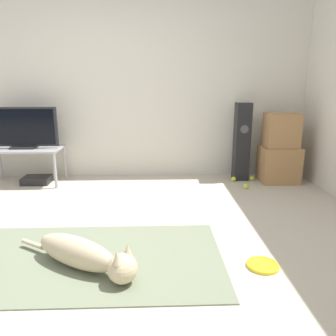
{
  "coord_description": "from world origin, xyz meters",
  "views": [
    {
      "loc": [
        0.49,
        -2.5,
        1.28
      ],
      "look_at": [
        0.62,
        0.72,
        0.45
      ],
      "focal_mm": 35.0,
      "sensor_mm": 36.0,
      "label": 1
    }
  ],
  "objects_px": {
    "cardboard_box_upper": "(281,130)",
    "floor_speaker": "(242,142)",
    "cardboard_box_lower": "(279,164)",
    "game_console": "(37,180)",
    "tennis_ball_by_boxes": "(246,186)",
    "frisbee": "(263,265)",
    "tennis_ball_loose_on_carpet": "(252,178)",
    "tennis_ball_near_speaker": "(234,179)",
    "tv": "(22,128)",
    "dog": "(86,255)",
    "tv_stand": "(25,152)"
  },
  "relations": [
    {
      "from": "frisbee",
      "to": "tennis_ball_by_boxes",
      "type": "distance_m",
      "value": 1.83
    },
    {
      "from": "floor_speaker",
      "to": "tennis_ball_by_boxes",
      "type": "distance_m",
      "value": 0.65
    },
    {
      "from": "tennis_ball_by_boxes",
      "to": "game_console",
      "type": "relative_size",
      "value": 0.19
    },
    {
      "from": "frisbee",
      "to": "tennis_ball_by_boxes",
      "type": "relative_size",
      "value": 3.52
    },
    {
      "from": "tv",
      "to": "tennis_ball_loose_on_carpet",
      "type": "relative_size",
      "value": 13.47
    },
    {
      "from": "dog",
      "to": "tv_stand",
      "type": "distance_m",
      "value": 2.48
    },
    {
      "from": "dog",
      "to": "tv",
      "type": "relative_size",
      "value": 1.07
    },
    {
      "from": "dog",
      "to": "game_console",
      "type": "distance_m",
      "value": 2.39
    },
    {
      "from": "frisbee",
      "to": "tv",
      "type": "xyz_separation_m",
      "value": [
        -2.46,
        2.15,
        0.72
      ]
    },
    {
      "from": "cardboard_box_lower",
      "to": "tennis_ball_by_boxes",
      "type": "distance_m",
      "value": 0.62
    },
    {
      "from": "frisbee",
      "to": "tennis_ball_loose_on_carpet",
      "type": "xyz_separation_m",
      "value": [
        0.54,
        2.14,
        0.02
      ]
    },
    {
      "from": "cardboard_box_upper",
      "to": "tennis_ball_near_speaker",
      "type": "relative_size",
      "value": 6.69
    },
    {
      "from": "cardboard_box_upper",
      "to": "tennis_ball_near_speaker",
      "type": "height_order",
      "value": "cardboard_box_upper"
    },
    {
      "from": "cardboard_box_lower",
      "to": "tv_stand",
      "type": "xyz_separation_m",
      "value": [
        -3.34,
        0.05,
        0.18
      ]
    },
    {
      "from": "cardboard_box_upper",
      "to": "floor_speaker",
      "type": "height_order",
      "value": "floor_speaker"
    },
    {
      "from": "frisbee",
      "to": "cardboard_box_upper",
      "type": "relative_size",
      "value": 0.53
    },
    {
      "from": "tv_stand",
      "to": "tennis_ball_by_boxes",
      "type": "xyz_separation_m",
      "value": [
        2.83,
        -0.35,
        -0.38
      ]
    },
    {
      "from": "tennis_ball_near_speaker",
      "to": "game_console",
      "type": "bearing_deg",
      "value": 179.7
    },
    {
      "from": "tennis_ball_loose_on_carpet",
      "to": "game_console",
      "type": "distance_m",
      "value": 2.88
    },
    {
      "from": "game_console",
      "to": "cardboard_box_lower",
      "type": "bearing_deg",
      "value": -0.61
    },
    {
      "from": "tennis_ball_near_speaker",
      "to": "tennis_ball_loose_on_carpet",
      "type": "xyz_separation_m",
      "value": [
        0.26,
        0.03,
        0.0
      ]
    },
    {
      "from": "dog",
      "to": "tennis_ball_loose_on_carpet",
      "type": "height_order",
      "value": "dog"
    },
    {
      "from": "tv",
      "to": "tennis_ball_by_boxes",
      "type": "height_order",
      "value": "tv"
    },
    {
      "from": "tennis_ball_by_boxes",
      "to": "tv",
      "type": "bearing_deg",
      "value": 172.95
    },
    {
      "from": "dog",
      "to": "cardboard_box_lower",
      "type": "distance_m",
      "value": 3.0
    },
    {
      "from": "dog",
      "to": "tv",
      "type": "bearing_deg",
      "value": 119.21
    },
    {
      "from": "tv",
      "to": "game_console",
      "type": "height_order",
      "value": "tv"
    },
    {
      "from": "cardboard_box_lower",
      "to": "tv_stand",
      "type": "bearing_deg",
      "value": 179.16
    },
    {
      "from": "tv",
      "to": "game_console",
      "type": "relative_size",
      "value": 2.56
    },
    {
      "from": "frisbee",
      "to": "tennis_ball_loose_on_carpet",
      "type": "height_order",
      "value": "tennis_ball_loose_on_carpet"
    },
    {
      "from": "tennis_ball_by_boxes",
      "to": "game_console",
      "type": "xyz_separation_m",
      "value": [
        -2.71,
        0.33,
        0.01
      ]
    },
    {
      "from": "dog",
      "to": "tennis_ball_near_speaker",
      "type": "distance_m",
      "value": 2.62
    },
    {
      "from": "cardboard_box_lower",
      "to": "game_console",
      "type": "height_order",
      "value": "cardboard_box_lower"
    },
    {
      "from": "tennis_ball_by_boxes",
      "to": "game_console",
      "type": "distance_m",
      "value": 2.73
    },
    {
      "from": "cardboard_box_lower",
      "to": "tv",
      "type": "height_order",
      "value": "tv"
    },
    {
      "from": "cardboard_box_upper",
      "to": "tennis_ball_near_speaker",
      "type": "xyz_separation_m",
      "value": [
        -0.59,
        0.01,
        -0.66
      ]
    },
    {
      "from": "floor_speaker",
      "to": "game_console",
      "type": "relative_size",
      "value": 3.0
    },
    {
      "from": "cardboard_box_upper",
      "to": "tv",
      "type": "distance_m",
      "value": 3.34
    },
    {
      "from": "cardboard_box_upper",
      "to": "tv",
      "type": "relative_size",
      "value": 0.5
    },
    {
      "from": "tennis_ball_loose_on_carpet",
      "to": "dog",
      "type": "bearing_deg",
      "value": -129.99
    },
    {
      "from": "cardboard_box_lower",
      "to": "tv",
      "type": "distance_m",
      "value": 3.38
    },
    {
      "from": "tv",
      "to": "tennis_ball_loose_on_carpet",
      "type": "xyz_separation_m",
      "value": [
        3.0,
        -0.0,
        -0.7
      ]
    },
    {
      "from": "floor_speaker",
      "to": "game_console",
      "type": "xyz_separation_m",
      "value": [
        -2.74,
        -0.1,
        -0.48
      ]
    },
    {
      "from": "tv",
      "to": "tennis_ball_by_boxes",
      "type": "xyz_separation_m",
      "value": [
        2.83,
        -0.35,
        -0.7
      ]
    },
    {
      "from": "frisbee",
      "to": "tv",
      "type": "bearing_deg",
      "value": 138.92
    },
    {
      "from": "game_console",
      "to": "cardboard_box_upper",
      "type": "bearing_deg",
      "value": -0.5
    },
    {
      "from": "frisbee",
      "to": "game_console",
      "type": "xyz_separation_m",
      "value": [
        -2.34,
        2.13,
        0.03
      ]
    },
    {
      "from": "cardboard_box_lower",
      "to": "game_console",
      "type": "xyz_separation_m",
      "value": [
        -3.22,
        0.03,
        -0.19
      ]
    },
    {
      "from": "dog",
      "to": "tv_stand",
      "type": "height_order",
      "value": "tv_stand"
    },
    {
      "from": "tennis_ball_near_speaker",
      "to": "tv",
      "type": "bearing_deg",
      "value": 179.35
    }
  ]
}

